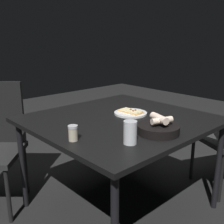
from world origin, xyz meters
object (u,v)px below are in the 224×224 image
dining_table (120,125)px  beer_glass (130,133)px  pepper_shaker (73,134)px  bread_basket (158,128)px  pizza_plate (131,113)px

dining_table → beer_glass: beer_glass is taller
dining_table → pepper_shaker: size_ratio=13.43×
bread_basket → beer_glass: size_ratio=1.99×
beer_glass → pepper_shaker: (0.24, 0.20, -0.02)m
beer_glass → pepper_shaker: 0.31m
bread_basket → beer_glass: bearing=89.0°
dining_table → pizza_plate: pizza_plate is taller
pizza_plate → beer_glass: (-0.39, 0.42, 0.05)m
bread_basket → pizza_plate: bearing=-24.7°
pizza_plate → pepper_shaker: bearing=103.5°
pepper_shaker → dining_table: bearing=-75.3°
dining_table → beer_glass: 0.48m
beer_glass → bread_basket: bearing=-91.0°
dining_table → beer_glass: bearing=141.9°
pizza_plate → bread_basket: size_ratio=0.96×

